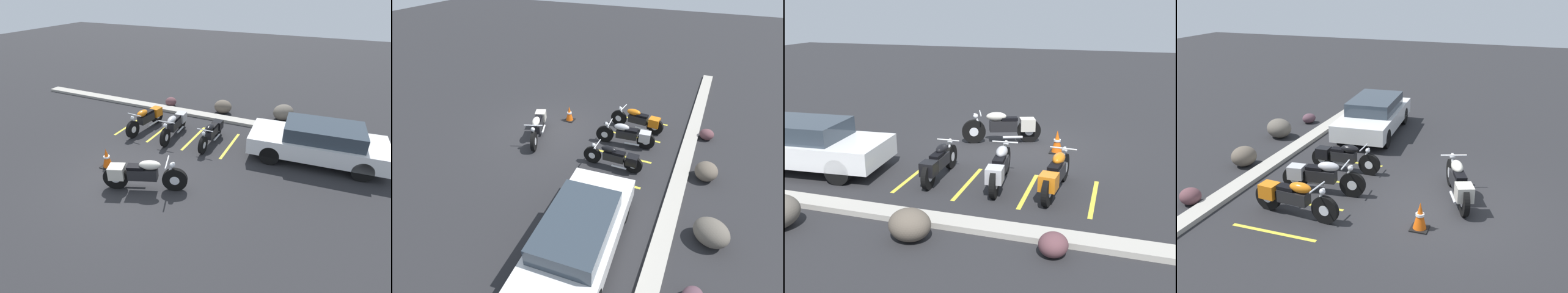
% 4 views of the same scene
% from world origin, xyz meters
% --- Properties ---
extents(ground, '(60.00, 60.00, 0.00)m').
position_xyz_m(ground, '(0.00, 0.00, 0.00)').
color(ground, '#262628').
extents(motorcycle_cream_featured, '(2.31, 1.11, 0.95)m').
position_xyz_m(motorcycle_cream_featured, '(0.43, -0.24, 0.51)').
color(motorcycle_cream_featured, black).
rests_on(motorcycle_cream_featured, ground).
extents(parked_bike_0, '(0.63, 2.26, 0.89)m').
position_xyz_m(parked_bike_0, '(-1.62, 3.31, 0.47)').
color(parked_bike_0, black).
rests_on(parked_bike_0, ground).
extents(parked_bike_1, '(0.63, 2.26, 0.89)m').
position_xyz_m(parked_bike_1, '(-0.31, 3.24, 0.47)').
color(parked_bike_1, black).
rests_on(parked_bike_1, ground).
extents(parked_bike_2, '(0.59, 2.11, 0.83)m').
position_xyz_m(parked_bike_2, '(1.21, 3.26, 0.44)').
color(parked_bike_2, black).
rests_on(parked_bike_2, ground).
extents(car_white, '(4.41, 2.10, 1.29)m').
position_xyz_m(car_white, '(4.82, 3.57, 0.68)').
color(car_white, black).
rests_on(car_white, ground).
extents(concrete_curb, '(18.00, 0.50, 0.12)m').
position_xyz_m(concrete_curb, '(0.00, 5.42, 0.06)').
color(concrete_curb, '#A8A399').
rests_on(concrete_curb, ground).
extents(landscape_rock_0, '(0.53, 0.56, 0.42)m').
position_xyz_m(landscape_rock_0, '(-1.99, 5.96, 0.21)').
color(landscape_rock_0, brown).
rests_on(landscape_rock_0, ground).
extents(landscape_rock_2, '(0.85, 0.79, 0.59)m').
position_xyz_m(landscape_rock_2, '(0.58, 6.17, 0.30)').
color(landscape_rock_2, brown).
rests_on(landscape_rock_2, ground).
extents(landscape_rock_3, '(1.15, 1.21, 0.66)m').
position_xyz_m(landscape_rock_3, '(3.21, 6.54, 0.33)').
color(landscape_rock_3, '#5C554C').
rests_on(landscape_rock_3, ground).
extents(traffic_cone, '(0.40, 0.40, 0.66)m').
position_xyz_m(traffic_cone, '(-1.23, 0.31, 0.31)').
color(traffic_cone, black).
rests_on(traffic_cone, ground).
extents(stall_line_0, '(0.10, 2.10, 0.00)m').
position_xyz_m(stall_line_0, '(-2.49, 3.31, 0.00)').
color(stall_line_0, gold).
rests_on(stall_line_0, ground).
extents(stall_line_1, '(0.10, 2.10, 0.00)m').
position_xyz_m(stall_line_1, '(-1.02, 3.31, 0.00)').
color(stall_line_1, gold).
rests_on(stall_line_1, ground).
extents(stall_line_2, '(0.10, 2.10, 0.00)m').
position_xyz_m(stall_line_2, '(0.45, 3.31, 0.00)').
color(stall_line_2, gold).
rests_on(stall_line_2, ground).
extents(stall_line_3, '(0.10, 2.10, 0.00)m').
position_xyz_m(stall_line_3, '(1.91, 3.31, 0.00)').
color(stall_line_3, gold).
rests_on(stall_line_3, ground).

